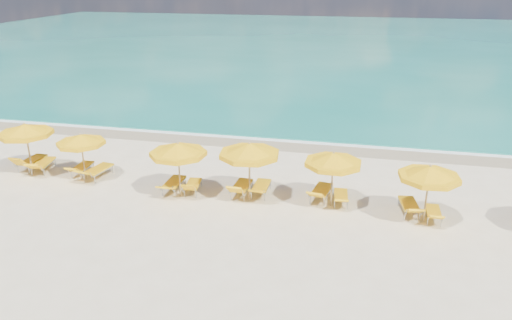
# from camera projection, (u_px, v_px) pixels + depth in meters

# --- Properties ---
(ground_plane) EXTENTS (120.00, 120.00, 0.00)m
(ground_plane) POSITION_uv_depth(u_px,v_px,m) (248.00, 199.00, 20.78)
(ground_plane) COLOR beige
(ocean) EXTENTS (120.00, 80.00, 0.30)m
(ocean) POSITION_uv_depth(u_px,v_px,m) (335.00, 44.00, 64.54)
(ocean) COLOR #147061
(ocean) RESTS_ON ground
(wet_sand_band) EXTENTS (120.00, 2.60, 0.01)m
(wet_sand_band) POSITION_uv_depth(u_px,v_px,m) (279.00, 143.00, 27.53)
(wet_sand_band) COLOR tan
(wet_sand_band) RESTS_ON ground
(foam_line) EXTENTS (120.00, 1.20, 0.03)m
(foam_line) POSITION_uv_depth(u_px,v_px,m) (282.00, 139.00, 28.25)
(foam_line) COLOR white
(foam_line) RESTS_ON ground
(whitecap_near) EXTENTS (14.00, 0.36, 0.05)m
(whitecap_near) POSITION_uv_depth(u_px,v_px,m) (223.00, 97.00, 37.51)
(whitecap_near) COLOR white
(whitecap_near) RESTS_ON ground
(whitecap_far) EXTENTS (18.00, 0.30, 0.05)m
(whitecap_far) POSITION_uv_depth(u_px,v_px,m) (411.00, 86.00, 41.02)
(whitecap_far) COLOR white
(whitecap_far) RESTS_ON ground
(umbrella_0) EXTENTS (2.82, 2.82, 2.48)m
(umbrella_0) POSITION_uv_depth(u_px,v_px,m) (25.00, 130.00, 22.72)
(umbrella_0) COLOR tan
(umbrella_0) RESTS_ON ground
(umbrella_1) EXTENTS (2.80, 2.80, 2.18)m
(umbrella_1) POSITION_uv_depth(u_px,v_px,m) (81.00, 140.00, 22.19)
(umbrella_1) COLOR tan
(umbrella_1) RESTS_ON ground
(umbrella_2) EXTENTS (2.99, 2.99, 2.41)m
(umbrella_2) POSITION_uv_depth(u_px,v_px,m) (178.00, 150.00, 20.38)
(umbrella_2) COLOR tan
(umbrella_2) RESTS_ON ground
(umbrella_3) EXTENTS (3.10, 3.10, 2.54)m
(umbrella_3) POSITION_uv_depth(u_px,v_px,m) (249.00, 151.00, 20.01)
(umbrella_3) COLOR tan
(umbrella_3) RESTS_ON ground
(umbrella_4) EXTENTS (3.06, 3.06, 2.34)m
(umbrella_4) POSITION_uv_depth(u_px,v_px,m) (333.00, 160.00, 19.52)
(umbrella_4) COLOR tan
(umbrella_4) RESTS_ON ground
(umbrella_5) EXTENTS (2.87, 2.87, 2.32)m
(umbrella_5) POSITION_uv_depth(u_px,v_px,m) (430.00, 173.00, 18.25)
(umbrella_5) COLOR tan
(umbrella_5) RESTS_ON ground
(lounger_0_left) EXTENTS (0.73, 1.98, 0.97)m
(lounger_0_left) POSITION_uv_depth(u_px,v_px,m) (32.00, 164.00, 23.92)
(lounger_0_left) COLOR #A5A8AD
(lounger_0_left) RESTS_ON ground
(lounger_0_right) EXTENTS (1.00, 2.07, 0.82)m
(lounger_0_right) POSITION_uv_depth(u_px,v_px,m) (43.00, 166.00, 23.61)
(lounger_0_right) COLOR #A5A8AD
(lounger_0_right) RESTS_ON ground
(lounger_1_left) EXTENTS (0.68, 1.81, 0.72)m
(lounger_1_left) POSITION_uv_depth(u_px,v_px,m) (82.00, 170.00, 23.30)
(lounger_1_left) COLOR #A5A8AD
(lounger_1_left) RESTS_ON ground
(lounger_1_right) EXTENTS (0.96, 2.11, 0.80)m
(lounger_1_right) POSITION_uv_depth(u_px,v_px,m) (98.00, 173.00, 22.85)
(lounger_1_right) COLOR #A5A8AD
(lounger_1_right) RESTS_ON ground
(lounger_2_left) EXTENTS (0.66, 1.97, 0.72)m
(lounger_2_left) POSITION_uv_depth(u_px,v_px,m) (174.00, 186.00, 21.49)
(lounger_2_left) COLOR #A5A8AD
(lounger_2_left) RESTS_ON ground
(lounger_2_right) EXTENTS (0.78, 1.74, 0.78)m
(lounger_2_right) POSITION_uv_depth(u_px,v_px,m) (193.00, 188.00, 21.37)
(lounger_2_right) COLOR #A5A8AD
(lounger_2_right) RESTS_ON ground
(lounger_3_left) EXTENTS (0.72, 1.97, 0.88)m
(lounger_3_left) POSITION_uv_depth(u_px,v_px,m) (241.00, 190.00, 21.10)
(lounger_3_left) COLOR #A5A8AD
(lounger_3_left) RESTS_ON ground
(lounger_3_right) EXTENTS (0.65, 1.95, 0.73)m
(lounger_3_right) POSITION_uv_depth(u_px,v_px,m) (261.00, 190.00, 21.13)
(lounger_3_right) COLOR #A5A8AD
(lounger_3_right) RESTS_ON ground
(lounger_4_left) EXTENTS (0.96, 2.08, 0.83)m
(lounger_4_left) POSITION_uv_depth(u_px,v_px,m) (321.00, 194.00, 20.69)
(lounger_4_left) COLOR #A5A8AD
(lounger_4_left) RESTS_ON ground
(lounger_4_right) EXTENTS (0.69, 1.76, 0.67)m
(lounger_4_right) POSITION_uv_depth(u_px,v_px,m) (341.00, 199.00, 20.34)
(lounger_4_right) COLOR #A5A8AD
(lounger_4_right) RESTS_ON ground
(lounger_5_left) EXTENTS (0.91, 2.00, 0.79)m
(lounger_5_left) POSITION_uv_depth(u_px,v_px,m) (409.00, 209.00, 19.45)
(lounger_5_left) COLOR #A5A8AD
(lounger_5_left) RESTS_ON ground
(lounger_5_right) EXTENTS (0.56, 1.65, 0.67)m
(lounger_5_right) POSITION_uv_depth(u_px,v_px,m) (433.00, 215.00, 19.00)
(lounger_5_right) COLOR #A5A8AD
(lounger_5_right) RESTS_ON ground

